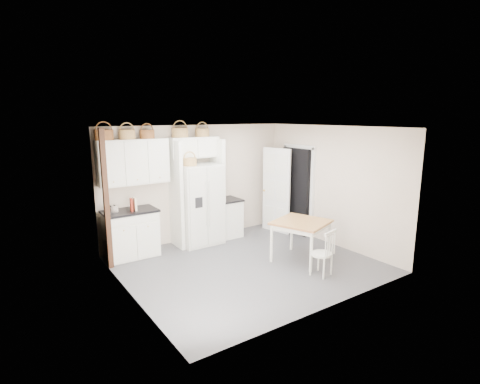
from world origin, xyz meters
TOP-DOWN VIEW (x-y plane):
  - floor at (0.00, 0.00)m, footprint 4.50×4.50m
  - ceiling at (0.00, 0.00)m, footprint 4.50×4.50m
  - wall_back at (0.00, 2.00)m, footprint 4.50×0.00m
  - wall_left at (-2.25, 0.00)m, footprint 0.00×4.00m
  - wall_right at (2.25, 0.00)m, footprint 0.00×4.00m
  - refrigerator at (-0.15, 1.64)m, footprint 0.92×0.74m
  - base_cab_left at (-1.68, 1.70)m, footprint 0.99×0.63m
  - base_cab_right at (0.65, 1.70)m, footprint 0.49×0.59m
  - dining_table at (1.00, -0.39)m, footprint 1.23×1.23m
  - windsor_chair at (0.81, -1.12)m, footprint 0.46×0.44m
  - counter_left at (-1.68, 1.70)m, footprint 1.04×0.67m
  - counter_right at (0.65, 1.70)m, footprint 0.53×0.62m
  - toaster at (-2.03, 1.63)m, footprint 0.25×0.20m
  - cookbook_red at (-1.66, 1.62)m, footprint 0.06×0.17m
  - cookbook_cream at (-1.59, 1.62)m, footprint 0.04×0.17m
  - basket_upper_a at (-2.03, 1.83)m, footprint 0.34×0.34m
  - basket_upper_b at (-1.59, 1.83)m, footprint 0.31×0.31m
  - basket_upper_c at (-1.19, 1.83)m, footprint 0.30×0.30m
  - basket_bridge_a at (-0.46, 1.83)m, footprint 0.35×0.35m
  - basket_bridge_b at (0.07, 1.83)m, footprint 0.31×0.31m
  - basket_fridge_a at (-0.40, 1.54)m, footprint 0.30×0.30m
  - upper_cabinet at (-1.50, 1.83)m, footprint 1.40×0.34m
  - bridge_cabinet at (-0.15, 1.83)m, footprint 1.12×0.34m
  - fridge_panel_left at (-0.66, 1.70)m, footprint 0.08×0.60m
  - fridge_panel_right at (0.36, 1.70)m, footprint 0.08×0.60m
  - trim_post at (-2.20, 1.35)m, footprint 0.09×0.09m
  - doorway_void at (2.16, 1.00)m, footprint 0.18×0.85m
  - door_slab at (1.80, 1.33)m, footprint 0.21×0.79m

SIDE VIEW (x-z plane):
  - floor at x=0.00m, z-range 0.00..0.00m
  - windsor_chair at x=0.81m, z-range 0.00..0.79m
  - dining_table at x=1.00m, z-range 0.00..0.80m
  - base_cab_right at x=0.65m, z-range 0.00..0.86m
  - base_cab_left at x=-1.68m, z-range 0.00..0.92m
  - counter_right at x=0.65m, z-range 0.86..0.90m
  - refrigerator at x=-0.15m, z-range 0.00..1.77m
  - counter_left at x=-1.68m, z-range 0.92..0.96m
  - doorway_void at x=2.16m, z-range 0.00..2.05m
  - door_slab at x=1.80m, z-range 0.00..2.05m
  - toaster at x=-2.03m, z-range 0.96..1.12m
  - cookbook_red at x=-1.66m, z-range 0.96..1.21m
  - cookbook_cream at x=-1.59m, z-range 0.96..1.22m
  - fridge_panel_left at x=-0.66m, z-range 0.00..2.30m
  - fridge_panel_right at x=0.36m, z-range 0.00..2.30m
  - wall_back at x=0.00m, z-range -0.95..3.55m
  - wall_left at x=-2.25m, z-range -0.70..3.30m
  - wall_right at x=2.25m, z-range -0.70..3.30m
  - trim_post at x=-2.20m, z-range 0.00..2.60m
  - basket_fridge_a at x=-0.40m, z-range 1.77..1.93m
  - upper_cabinet at x=-1.50m, z-range 1.45..2.35m
  - bridge_cabinet at x=-0.15m, z-range 1.90..2.35m
  - basket_upper_c at x=-1.19m, z-range 2.35..2.52m
  - basket_bridge_b at x=0.07m, z-range 2.35..2.53m
  - basket_upper_b at x=-1.59m, z-range 2.35..2.53m
  - basket_upper_a at x=-2.03m, z-range 2.35..2.55m
  - basket_bridge_a at x=-0.46m, z-range 2.35..2.55m
  - ceiling at x=0.00m, z-range 2.60..2.60m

